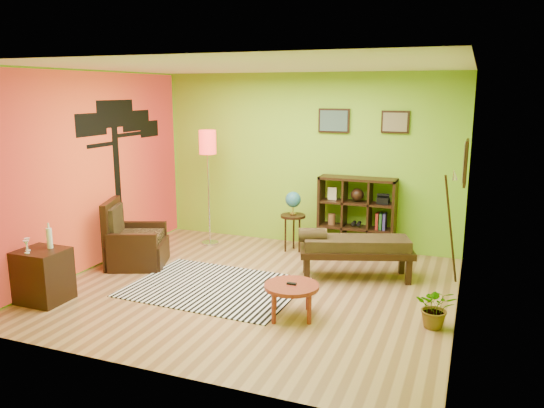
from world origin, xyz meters
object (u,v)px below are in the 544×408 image
at_px(armchair, 133,245).
at_px(side_cabinet, 43,275).
at_px(potted_plant, 436,312).
at_px(bench, 353,247).
at_px(cube_shelf, 357,215).
at_px(coffee_table, 292,289).
at_px(globe_table, 293,206).
at_px(floor_lamp, 208,153).

distance_m(armchair, side_cabinet, 1.56).
relative_size(side_cabinet, potted_plant, 2.07).
distance_m(armchair, bench, 3.19).
bearing_deg(bench, cube_shelf, 99.67).
height_order(coffee_table, globe_table, globe_table).
bearing_deg(floor_lamp, side_cabinet, -104.01).
relative_size(side_cabinet, bench, 0.60).
bearing_deg(coffee_table, bench, 76.16).
bearing_deg(floor_lamp, globe_table, 5.35).
bearing_deg(side_cabinet, armchair, 82.93).
xyz_separation_m(side_cabinet, cube_shelf, (3.11, 3.34, 0.27)).
height_order(coffee_table, potted_plant, coffee_table).
relative_size(globe_table, bench, 0.60).
height_order(side_cabinet, potted_plant, side_cabinet).
relative_size(side_cabinet, floor_lamp, 0.51).
relative_size(floor_lamp, bench, 1.18).
height_order(side_cabinet, floor_lamp, floor_lamp).
xyz_separation_m(coffee_table, armchair, (-2.76, 0.88, -0.03)).
height_order(armchair, side_cabinet, armchair).
bearing_deg(cube_shelf, coffee_table, -93.47).
height_order(cube_shelf, bench, cube_shelf).
bearing_deg(armchair, bench, 10.90).
relative_size(floor_lamp, cube_shelf, 1.58).
bearing_deg(side_cabinet, globe_table, 54.86).
relative_size(bench, potted_plant, 3.45).
distance_m(side_cabinet, potted_plant, 4.60).
bearing_deg(potted_plant, side_cabinet, -168.05).
bearing_deg(cube_shelf, bench, -80.33).
height_order(coffee_table, side_cabinet, side_cabinet).
bearing_deg(armchair, cube_shelf, 31.57).
xyz_separation_m(coffee_table, potted_plant, (1.55, 0.29, -0.15)).
bearing_deg(bench, coffee_table, -103.84).
xyz_separation_m(coffee_table, floor_lamp, (-2.22, 2.25, 1.21)).
bearing_deg(globe_table, armchair, -142.43).
height_order(globe_table, bench, globe_table).
distance_m(armchair, cube_shelf, 3.44).
relative_size(armchair, floor_lamp, 0.54).
bearing_deg(floor_lamp, cube_shelf, 10.10).
relative_size(side_cabinet, globe_table, 1.00).
distance_m(globe_table, cube_shelf, 1.02).
xyz_separation_m(armchair, cube_shelf, (2.92, 1.80, 0.31)).
xyz_separation_m(globe_table, potted_plant, (2.35, -2.10, -0.55)).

